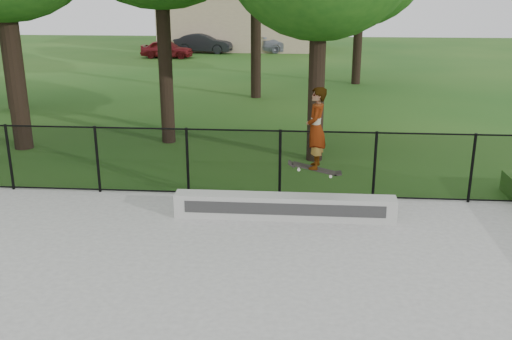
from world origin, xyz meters
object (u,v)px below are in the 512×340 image
object	(u,v)px
car_b	(204,43)
car_c	(289,44)
car_a	(167,49)
grind_ledge	(284,207)
skater_airborne	(316,130)

from	to	relation	value
car_b	car_c	size ratio (longest dim) A/B	0.98
car_a	car_c	bearing A→B (deg)	-59.38
grind_ledge	skater_airborne	distance (m)	1.67
car_b	skater_airborne	distance (m)	31.24
car_a	skater_airborne	xyz separation A→B (m)	(9.20, -27.15, 1.29)
grind_ledge	car_c	size ratio (longest dim) A/B	1.14
car_c	skater_airborne	world-z (taller)	skater_airborne
car_a	grind_ledge	bearing A→B (deg)	-159.28
skater_airborne	car_c	bearing A→B (deg)	92.37
grind_ledge	skater_airborne	bearing A→B (deg)	-8.98
car_a	car_b	distance (m)	3.73
car_c	car_b	bearing A→B (deg)	82.35
grind_ledge	car_c	bearing A→B (deg)	91.34
grind_ledge	car_a	xyz separation A→B (m)	(-8.64, 27.06, 0.28)
grind_ledge	skater_airborne	size ratio (longest dim) A/B	2.53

